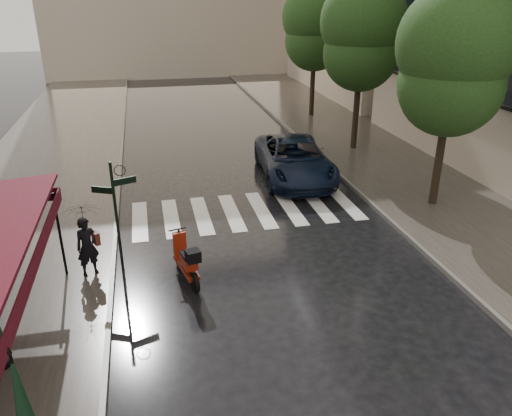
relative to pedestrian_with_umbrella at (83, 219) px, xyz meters
name	(u,v)px	position (x,y,z in m)	size (l,w,h in m)	color
ground	(173,325)	(2.00, -2.62, -1.74)	(120.00, 120.00, 0.00)	black
sidewalk_near	(48,170)	(-2.50, 9.38, -1.68)	(6.00, 60.00, 0.12)	#38332D
sidewalk_far	(367,148)	(12.25, 9.38, -1.68)	(5.50, 60.00, 0.12)	#38332D
curb_near	(121,164)	(0.55, 9.38, -1.67)	(0.12, 60.00, 0.16)	#595651
curb_far	(313,151)	(9.45, 9.38, -1.67)	(0.12, 60.00, 0.16)	#595651
crosswalk	(246,211)	(4.97, 3.38, -1.74)	(7.85, 3.20, 0.01)	silver
signpost	(116,207)	(0.80, 0.38, 0.09)	(1.17, 0.29, 3.10)	black
tree_near	(456,52)	(11.60, 2.38, 3.58)	(3.80, 3.80, 7.99)	black
tree_mid	(363,28)	(11.50, 9.38, 3.85)	(3.80, 3.80, 8.34)	black
tree_far	(315,22)	(11.70, 16.38, 3.71)	(3.80, 3.80, 8.16)	black
pedestrian_with_umbrella	(83,219)	(0.00, 0.00, 0.00)	(1.30, 1.31, 2.44)	black
scooter	(187,261)	(2.52, -0.71, -1.17)	(0.73, 1.85, 1.23)	black
parked_car	(294,159)	(7.59, 6.33, -0.94)	(2.66, 5.77, 1.60)	black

